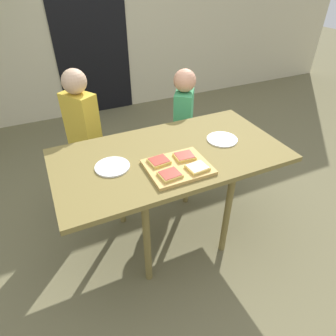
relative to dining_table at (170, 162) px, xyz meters
name	(u,v)px	position (x,y,z in m)	size (l,w,h in m)	color
ground_plane	(170,234)	(0.00, 0.00, -0.67)	(16.00, 16.00, 0.00)	brown
house_door	(90,32)	(0.08, 2.43, 0.33)	(0.90, 0.02, 2.00)	black
dining_table	(170,162)	(0.00, 0.00, 0.00)	(1.42, 0.75, 0.73)	olive
cutting_board	(178,167)	(-0.03, -0.17, 0.07)	(0.35, 0.29, 0.02)	tan
pizza_slice_near_left	(170,175)	(-0.11, -0.24, 0.09)	(0.12, 0.11, 0.02)	#D9B657
pizza_slice_far_right	(184,156)	(0.04, -0.11, 0.09)	(0.12, 0.11, 0.02)	#D9B657
pizza_slice_near_right	(197,168)	(0.05, -0.24, 0.09)	(0.12, 0.11, 0.02)	#D9B657
pizza_slice_far_left	(159,161)	(-0.12, -0.09, 0.09)	(0.12, 0.11, 0.02)	#D9B657
plate_white_right	(222,139)	(0.38, 0.00, 0.07)	(0.20, 0.20, 0.01)	white
plate_white_left	(112,166)	(-0.37, 0.00, 0.07)	(0.20, 0.20, 0.01)	silver
child_left	(84,132)	(-0.41, 0.65, -0.02)	(0.25, 0.28, 1.12)	navy
child_right	(183,120)	(0.41, 0.61, -0.07)	(0.25, 0.28, 1.02)	#222F3E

